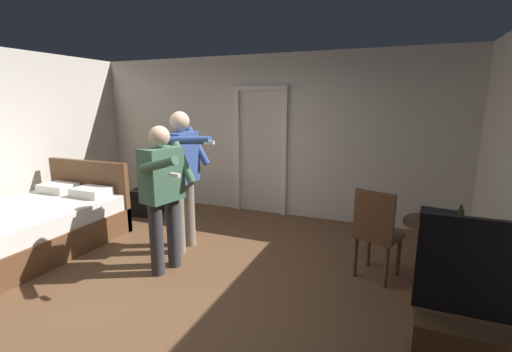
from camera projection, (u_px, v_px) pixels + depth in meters
The scene contains 12 objects.
ground_plane at pixel (174, 282), 3.68m from camera, with size 6.89×6.89×0.00m, color brown.
wall_back at pixel (264, 136), 5.84m from camera, with size 6.51×0.12×2.63m, color silver.
doorway_frame at pixel (260, 142), 5.80m from camera, with size 0.93×0.08×2.13m.
bed at pixel (37, 225), 4.53m from camera, with size 1.49×1.98×1.02m.
tv_flatscreen at pixel (505, 346), 2.23m from camera, with size 1.15×0.40×1.18m.
side_table at pixel (439, 244), 3.48m from camera, with size 0.70×0.70×0.70m.
laptop at pixel (438, 219), 3.39m from camera, with size 0.37×0.37×0.16m.
bottle_on_table at pixel (460, 218), 3.28m from camera, with size 0.06×0.06×0.23m.
wooden_chair at pixel (376, 231), 3.66m from camera, with size 0.54×0.54×0.99m.
person_blue_shirt at pixel (163, 190), 3.76m from camera, with size 0.67×0.69×1.64m.
person_striped_shirt at pixel (183, 171), 4.31m from camera, with size 0.75×0.60×1.77m.
suitcase_dark at pixel (147, 202), 5.86m from camera, with size 0.44×0.38×0.44m, color black.
Camera 1 is at (2.07, -2.79, 1.88)m, focal length 24.31 mm.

